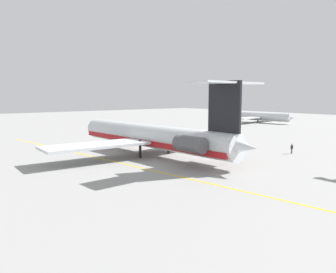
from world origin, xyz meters
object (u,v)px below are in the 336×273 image
ground_crew_near_nose (292,148)px  ground_crew_near_tail (171,132)px  main_jetliner (155,136)px  airliner_far_left (260,116)px  safety_cone_nose (155,133)px

ground_crew_near_nose → ground_crew_near_tail: (-33.66, -0.78, -0.03)m
main_jetliner → airliner_far_left: size_ratio=1.55×
ground_crew_near_nose → safety_cone_nose: bearing=-101.2°
airliner_far_left → ground_crew_near_tail: size_ratio=15.98×
ground_crew_near_tail → ground_crew_near_nose: bearing=-148.8°
ground_crew_near_tail → main_jetliner: bearing=165.0°
airliner_far_left → ground_crew_near_tail: 54.43m
airliner_far_left → ground_crew_near_nose: airliner_far_left is taller
ground_crew_near_tail → safety_cone_nose: bearing=41.4°
ground_crew_near_tail → airliner_far_left: bearing=-47.8°
ground_crew_near_tail → safety_cone_nose: 5.82m
ground_crew_near_nose → safety_cone_nose: (-39.31, -1.93, -0.85)m
airliner_far_left → ground_crew_near_tail: (11.66, -53.15, -1.33)m
safety_cone_nose → ground_crew_near_nose: bearing=2.8°
airliner_far_left → ground_crew_near_nose: 69.27m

